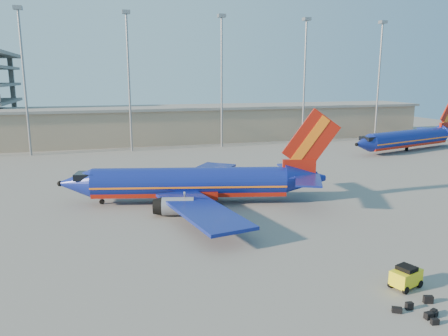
{
  "coord_description": "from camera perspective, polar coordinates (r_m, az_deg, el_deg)",
  "views": [
    {
      "loc": [
        -11.7,
        -48.02,
        15.48
      ],
      "look_at": [
        3.59,
        4.76,
        4.0
      ],
      "focal_mm": 35.0,
      "sensor_mm": 36.0,
      "label": 1
    }
  ],
  "objects": [
    {
      "name": "ground",
      "position": [
        51.8,
        -2.36,
        -5.6
      ],
      "size": [
        220.0,
        220.0,
        0.0
      ],
      "primitive_type": "plane",
      "color": "slate",
      "rests_on": "ground"
    },
    {
      "name": "light_mast_row",
      "position": [
        95.52,
        -6.24,
        12.97
      ],
      "size": [
        101.6,
        1.6,
        28.65
      ],
      "color": "gray",
      "rests_on": "ground"
    },
    {
      "name": "aircraft_main",
      "position": [
        54.39,
        -3.64,
        -2.01
      ],
      "size": [
        34.28,
        32.59,
        11.79
      ],
      "rotation": [
        0.0,
        0.0,
        -0.23
      ],
      "color": "navy",
      "rests_on": "ground"
    },
    {
      "name": "baggage_tug",
      "position": [
        36.19,
        22.68,
        -12.94
      ],
      "size": [
        2.71,
        2.12,
        1.71
      ],
      "rotation": [
        0.0,
        0.0,
        0.32
      ],
      "color": "yellow",
      "rests_on": "ground"
    },
    {
      "name": "aircraft_second",
      "position": [
        101.64,
        23.14,
        3.61
      ],
      "size": [
        33.69,
        16.57,
        11.68
      ],
      "rotation": [
        0.0,
        0.0,
        0.28
      ],
      "color": "navy",
      "rests_on": "ground"
    },
    {
      "name": "luggage_pile",
      "position": [
        33.42,
        25.04,
        -16.56
      ],
      "size": [
        4.22,
        3.21,
        0.54
      ],
      "color": "black",
      "rests_on": "ground"
    },
    {
      "name": "terminal_building",
      "position": [
        108.8,
        -4.58,
        5.87
      ],
      "size": [
        122.0,
        16.0,
        8.5
      ],
      "color": "gray",
      "rests_on": "ground"
    }
  ]
}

